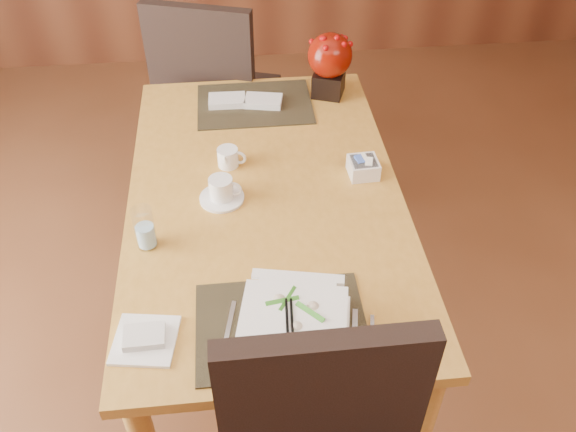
{
  "coord_description": "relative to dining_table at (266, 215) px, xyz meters",
  "views": [
    {
      "loc": [
        -0.09,
        -0.94,
        2.05
      ],
      "look_at": [
        0.05,
        0.35,
        0.87
      ],
      "focal_mm": 38.0,
      "sensor_mm": 36.0,
      "label": 1
    }
  ],
  "objects": [
    {
      "name": "dining_table",
      "position": [
        0.0,
        0.0,
        0.0
      ],
      "size": [
        0.9,
        1.5,
        0.75
      ],
      "color": "gold",
      "rests_on": "ground"
    },
    {
      "name": "placemat_near",
      "position": [
        0.0,
        -0.55,
        0.1
      ],
      "size": [
        0.45,
        0.33,
        0.01
      ],
      "primitive_type": "cube",
      "color": "black",
      "rests_on": "dining_table"
    },
    {
      "name": "placemat_far",
      "position": [
        0.0,
        0.55,
        0.1
      ],
      "size": [
        0.45,
        0.33,
        0.01
      ],
      "primitive_type": "cube",
      "color": "black",
      "rests_on": "dining_table"
    },
    {
      "name": "soup_setting",
      "position": [
        0.03,
        -0.59,
        0.15
      ],
      "size": [
        0.34,
        0.34,
        0.12
      ],
      "rotation": [
        0.0,
        0.0,
        -0.2
      ],
      "color": "white",
      "rests_on": "dining_table"
    },
    {
      "name": "coffee_cup",
      "position": [
        -0.14,
        -0.01,
        0.13
      ],
      "size": [
        0.15,
        0.15,
        0.08
      ],
      "rotation": [
        0.0,
        0.0,
        -0.26
      ],
      "color": "white",
      "rests_on": "dining_table"
    },
    {
      "name": "water_glass",
      "position": [
        -0.37,
        -0.2,
        0.17
      ],
      "size": [
        0.07,
        0.07,
        0.14
      ],
      "primitive_type": "cylinder",
      "rotation": [
        0.0,
        0.0,
        -0.2
      ],
      "color": "white",
      "rests_on": "dining_table"
    },
    {
      "name": "creamer_jug",
      "position": [
        -0.12,
        0.17,
        0.13
      ],
      "size": [
        0.11,
        0.11,
        0.07
      ],
      "primitive_type": null,
      "rotation": [
        0.0,
        0.0,
        -0.28
      ],
      "color": "white",
      "rests_on": "dining_table"
    },
    {
      "name": "sugar_caddy",
      "position": [
        0.34,
        0.07,
        0.13
      ],
      "size": [
        0.1,
        0.1,
        0.06
      ],
      "primitive_type": "cube",
      "rotation": [
        0.0,
        0.0,
        0.05
      ],
      "color": "white",
      "rests_on": "dining_table"
    },
    {
      "name": "berry_decor",
      "position": [
        0.3,
        0.6,
        0.24
      ],
      "size": [
        0.18,
        0.18,
        0.26
      ],
      "rotation": [
        0.0,
        0.0,
        -0.35
      ],
      "color": "black",
      "rests_on": "dining_table"
    },
    {
      "name": "napkins_far",
      "position": [
        -0.03,
        0.55,
        0.12
      ],
      "size": [
        0.3,
        0.14,
        0.03
      ],
      "primitive_type": null,
      "rotation": [
        0.0,
        0.0,
        -0.13
      ],
      "color": "silver",
      "rests_on": "dining_table"
    },
    {
      "name": "bread_plate",
      "position": [
        -0.35,
        -0.56,
        0.1
      ],
      "size": [
        0.18,
        0.18,
        0.01
      ],
      "primitive_type": "cube",
      "rotation": [
        0.0,
        0.0,
        -0.16
      ],
      "color": "white",
      "rests_on": "dining_table"
    },
    {
      "name": "far_chair",
      "position": [
        -0.17,
        0.95,
        -0.06
      ],
      "size": [
        0.61,
        0.61,
        1.04
      ],
      "rotation": [
        0.0,
        0.0,
        2.82
      ],
      "color": "black",
      "rests_on": "ground"
    }
  ]
}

